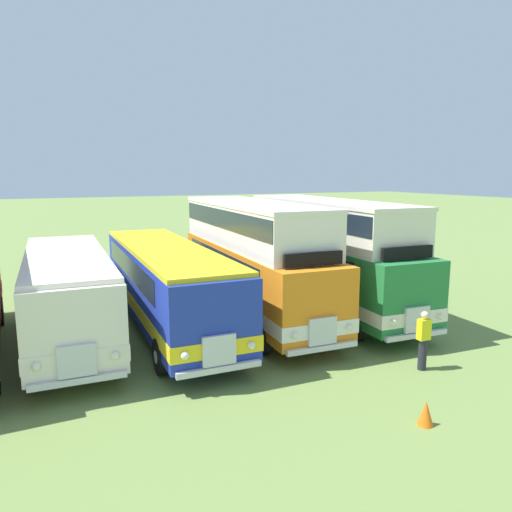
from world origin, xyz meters
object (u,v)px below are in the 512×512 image
cone_far_end (426,413)px  bus_ninth_in_row (327,250)px  marshal_person (423,340)px  bus_sixth_in_row (68,290)px  bus_seventh_in_row (166,280)px  bus_eighth_in_row (253,255)px

cone_far_end → bus_ninth_in_row: bearing=70.5°
marshal_person → cone_far_end: bearing=-132.2°
bus_sixth_in_row → marshal_person: (8.96, -6.82, -0.86)m
bus_sixth_in_row → marshal_person: 11.30m
cone_far_end → bus_sixth_in_row: bearing=126.3°
bus_seventh_in_row → bus_sixth_in_row: bearing=-178.6°
bus_seventh_in_row → cone_far_end: (3.46, -9.31, -1.47)m
marshal_person → bus_eighth_in_row: bearing=109.3°
cone_far_end → marshal_person: bearing=47.8°
bus_seventh_in_row → bus_ninth_in_row: size_ratio=1.05×
bus_seventh_in_row → cone_far_end: bus_seventh_in_row is taller
bus_sixth_in_row → bus_eighth_in_row: (6.65, -0.20, 0.72)m
bus_sixth_in_row → marshal_person: bearing=-37.3°
bus_ninth_in_row → cone_far_end: bearing=-109.5°
bus_seventh_in_row → cone_far_end: bearing=-69.6°
bus_sixth_in_row → bus_seventh_in_row: same height
bus_ninth_in_row → cone_far_end: 9.79m
bus_eighth_in_row → bus_ninth_in_row: size_ratio=0.95×
bus_eighth_in_row → marshal_person: 7.19m
bus_eighth_in_row → bus_sixth_in_row: bearing=178.3°
bus_seventh_in_row → bus_eighth_in_row: bearing=-4.9°
bus_ninth_in_row → marshal_person: bus_ninth_in_row is taller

